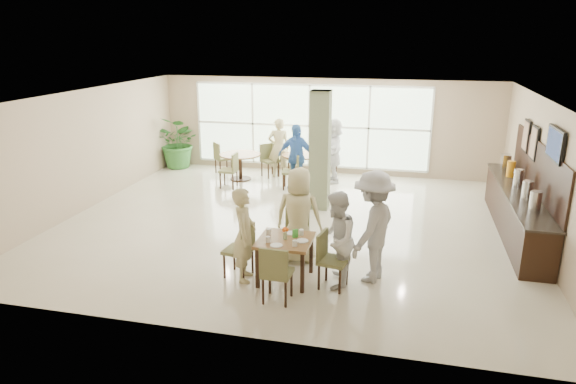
% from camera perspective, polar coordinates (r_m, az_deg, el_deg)
% --- Properties ---
extents(ground, '(10.00, 10.00, 0.00)m').
position_cam_1_polar(ground, '(11.40, 0.42, -3.48)').
color(ground, beige).
rests_on(ground, ground).
extents(room_shell, '(10.00, 10.00, 10.00)m').
position_cam_1_polar(room_shell, '(10.92, 0.44, 4.91)').
color(room_shell, white).
rests_on(room_shell, ground).
extents(window_bank, '(7.00, 0.04, 7.00)m').
position_cam_1_polar(window_bank, '(15.36, 2.37, 7.35)').
color(window_bank, silver).
rests_on(window_bank, ground).
extents(column, '(0.45, 0.45, 2.80)m').
position_cam_1_polar(column, '(12.06, 3.58, 4.59)').
color(column, '#5A6949').
rests_on(column, ground).
extents(main_table, '(0.90, 0.90, 0.75)m').
position_cam_1_polar(main_table, '(8.62, -0.32, -5.86)').
color(main_table, brown).
rests_on(main_table, ground).
extents(round_table_left, '(1.17, 1.17, 0.75)m').
position_cam_1_polar(round_table_left, '(14.73, -5.33, 3.62)').
color(round_table_left, brown).
rests_on(round_table_left, ground).
extents(round_table_right, '(1.06, 1.06, 0.75)m').
position_cam_1_polar(round_table_right, '(14.59, 1.40, 3.47)').
color(round_table_right, brown).
rests_on(round_table_right, ground).
extents(chairs_main_table, '(2.17, 1.97, 0.95)m').
position_cam_1_polar(chairs_main_table, '(8.69, -0.26, -6.93)').
color(chairs_main_table, brown).
rests_on(chairs_main_table, ground).
extents(chairs_table_left, '(2.08, 1.88, 0.95)m').
position_cam_1_polar(chairs_table_left, '(14.80, -5.27, 3.24)').
color(chairs_table_left, brown).
rests_on(chairs_table_left, ground).
extents(chairs_table_right, '(2.08, 1.97, 0.95)m').
position_cam_1_polar(chairs_table_right, '(14.61, 1.30, 3.13)').
color(chairs_table_right, brown).
rests_on(chairs_table_right, ground).
extents(tabletop_clutter, '(0.76, 0.77, 0.21)m').
position_cam_1_polar(tabletop_clutter, '(8.55, -0.20, -4.91)').
color(tabletop_clutter, white).
rests_on(tabletop_clutter, main_table).
extents(buffet_counter, '(0.64, 4.70, 1.95)m').
position_cam_1_polar(buffet_counter, '(11.67, 24.14, -1.67)').
color(buffet_counter, black).
rests_on(buffet_counter, ground).
extents(wall_tv, '(0.06, 1.00, 0.58)m').
position_cam_1_polar(wall_tv, '(10.29, 27.56, 4.74)').
color(wall_tv, black).
rests_on(wall_tv, ground).
extents(framed_art_a, '(0.05, 0.55, 0.70)m').
position_cam_1_polar(framed_art_a, '(11.88, 25.67, 4.95)').
color(framed_art_a, black).
rests_on(framed_art_a, ground).
extents(framed_art_b, '(0.05, 0.55, 0.70)m').
position_cam_1_polar(framed_art_b, '(12.65, 24.96, 5.69)').
color(framed_art_b, black).
rests_on(framed_art_b, ground).
extents(potted_plant, '(1.83, 1.83, 1.61)m').
position_cam_1_polar(potted_plant, '(16.29, -12.00, 5.43)').
color(potted_plant, '#2F6D2B').
rests_on(potted_plant, ground).
extents(teen_left, '(0.49, 0.65, 1.62)m').
position_cam_1_polar(teen_left, '(8.63, -4.87, -4.74)').
color(teen_left, '#C9BE86').
rests_on(teen_left, ground).
extents(teen_far, '(0.88, 0.50, 1.77)m').
position_cam_1_polar(teen_far, '(9.28, 1.20, -2.59)').
color(teen_far, '#C9BE86').
rests_on(teen_far, ground).
extents(teen_right, '(0.64, 0.81, 1.62)m').
position_cam_1_polar(teen_right, '(8.43, 5.37, -5.30)').
color(teen_right, white).
rests_on(teen_right, ground).
extents(teen_standing, '(1.08, 1.40, 1.91)m').
position_cam_1_polar(teen_standing, '(8.65, 9.41, -3.83)').
color(teen_standing, '#B5B4B7').
rests_on(teen_standing, ground).
extents(adult_a, '(1.13, 0.79, 1.75)m').
position_cam_1_polar(adult_a, '(13.75, 0.87, 3.96)').
color(adult_a, '#4075C1').
rests_on(adult_a, ground).
extents(adult_b, '(1.09, 1.79, 1.79)m').
position_cam_1_polar(adult_b, '(14.44, 5.00, 4.63)').
color(adult_b, white).
rests_on(adult_b, ground).
extents(adult_standing, '(0.72, 0.57, 1.73)m').
position_cam_1_polar(adult_standing, '(14.89, -1.03, 4.94)').
color(adult_standing, '#C9BE86').
rests_on(adult_standing, ground).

